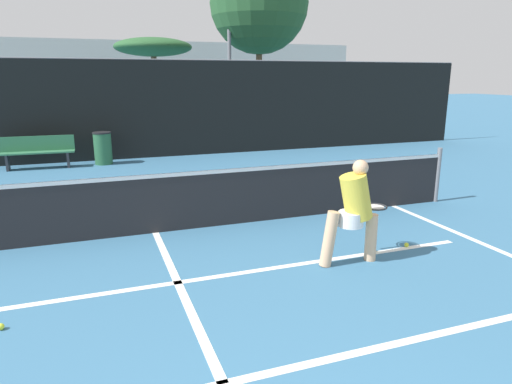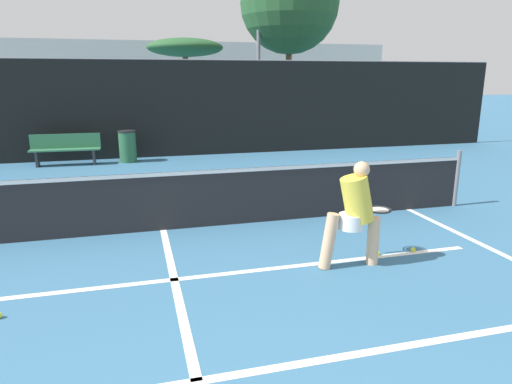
{
  "view_description": "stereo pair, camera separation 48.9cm",
  "coord_description": "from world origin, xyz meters",
  "px_view_note": "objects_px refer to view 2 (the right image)",
  "views": [
    {
      "loc": [
        -0.84,
        -0.62,
        2.42
      ],
      "look_at": [
        1.13,
        4.8,
        0.95
      ],
      "focal_mm": 32.0,
      "sensor_mm": 36.0,
      "label": 1
    },
    {
      "loc": [
        -0.37,
        -0.77,
        2.42
      ],
      "look_at": [
        1.13,
        4.8,
        0.95
      ],
      "focal_mm": 32.0,
      "sensor_mm": 36.0,
      "label": 2
    }
  ],
  "objects_px": {
    "player_practicing": "(355,211)",
    "courtside_bench": "(66,148)",
    "trash_bin": "(128,146)",
    "parked_car": "(250,121)"
  },
  "relations": [
    {
      "from": "player_practicing",
      "to": "courtside_bench",
      "type": "height_order",
      "value": "player_practicing"
    },
    {
      "from": "player_practicing",
      "to": "trash_bin",
      "type": "bearing_deg",
      "value": 111.06
    },
    {
      "from": "courtside_bench",
      "to": "trash_bin",
      "type": "distance_m",
      "value": 1.66
    },
    {
      "from": "courtside_bench",
      "to": "trash_bin",
      "type": "height_order",
      "value": "trash_bin"
    },
    {
      "from": "trash_bin",
      "to": "parked_car",
      "type": "bearing_deg",
      "value": 42.86
    },
    {
      "from": "player_practicing",
      "to": "courtside_bench",
      "type": "relative_size",
      "value": 0.75
    },
    {
      "from": "courtside_bench",
      "to": "parked_car",
      "type": "distance_m",
      "value": 7.82
    },
    {
      "from": "player_practicing",
      "to": "courtside_bench",
      "type": "xyz_separation_m",
      "value": [
        -4.52,
        8.44,
        -0.26
      ]
    },
    {
      "from": "player_practicing",
      "to": "parked_car",
      "type": "xyz_separation_m",
      "value": [
        1.9,
        12.9,
        -0.09
      ]
    },
    {
      "from": "trash_bin",
      "to": "parked_car",
      "type": "height_order",
      "value": "parked_car"
    }
  ]
}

